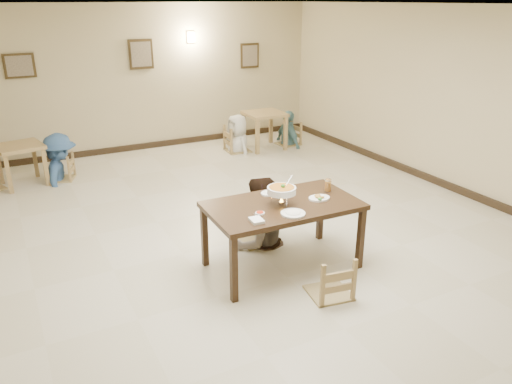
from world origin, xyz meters
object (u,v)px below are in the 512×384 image
main_table (283,210)px  bg_diner_d (289,111)px  chair_far (257,205)px  bg_table_right (264,119)px  curry_warmer (282,190)px  chair_near (331,256)px  bg_chair_rl (237,128)px  bg_diner_b (55,134)px  drink_glass (328,186)px  bg_chair_lr (59,156)px  bg_chair_rr (289,123)px  main_diner (259,178)px  bg_table_left (20,152)px  bg_diner_c (237,115)px

main_table → bg_diner_d: bearing=59.6°
main_table → chair_far: (0.06, 0.77, -0.24)m
bg_table_right → curry_warmer: bearing=-116.4°
main_table → curry_warmer: curry_warmer is taller
main_table → bg_table_right: 5.17m
chair_near → bg_chair_rl: bearing=-96.1°
chair_near → bg_diner_b: bg_diner_b is taller
curry_warmer → bg_diner_b: bg_diner_b is taller
chair_far → drink_glass: chair_far is taller
bg_chair_lr → chair_near: bearing=43.0°
chair_far → drink_glass: size_ratio=6.50×
drink_glass → bg_chair_lr: 5.22m
main_table → curry_warmer: 0.26m
bg_table_right → bg_chair_rr: 0.64m
main_table → bg_chair_lr: size_ratio=2.02×
bg_chair_rr → chair_near: bearing=-30.4°
drink_glass → bg_table_right: 4.83m
main_diner → bg_table_right: size_ratio=2.25×
main_diner → bg_table_left: 4.68m
bg_table_left → bg_chair_lr: bg_chair_lr is taller
main_table → main_diner: size_ratio=0.98×
bg_diner_c → bg_diner_d: bg_diner_c is taller
bg_chair_rr → curry_warmer: bearing=-35.7°
drink_glass → bg_table_right: size_ratio=0.19×
bg_diner_c → bg_diner_d: 1.23m
chair_far → bg_chair_rr: bearing=52.8°
curry_warmer → drink_glass: (0.73, 0.11, -0.10)m
main_diner → bg_chair_rl: bearing=-120.0°
chair_far → bg_chair_rr: chair_far is taller
bg_chair_rr → bg_diner_c: (-1.23, 0.06, 0.31)m
bg_diner_d → bg_table_left: bearing=90.3°
chair_far → bg_table_left: chair_far is taller
chair_near → curry_warmer: 0.95m
chair_far → bg_table_right: 4.46m
chair_far → bg_table_left: (-2.62, 3.82, 0.08)m
drink_glass → bg_table_left: 5.56m
bg_chair_rl → bg_table_left: bearing=95.2°
main_diner → curry_warmer: size_ratio=4.88×
main_diner → bg_chair_rr: bearing=-133.9°
bg_chair_lr → bg_chair_rr: size_ratio=0.92×
main_table → bg_diner_c: 4.99m
bg_chair_rl → chair_near: bearing=168.2°
bg_diner_b → bg_chair_rr: bearing=-73.3°
bg_diner_c → bg_diner_d: (1.23, -0.06, -0.03)m
bg_chair_rl → bg_diner_c: 0.28m
curry_warmer → bg_diner_c: bg_diner_c is taller
bg_chair_rr → bg_diner_b: bg_diner_b is taller
chair_near → bg_chair_lr: chair_near is taller
bg_diner_d → chair_near: bearing=152.8°
main_diner → bg_chair_rr: (2.83, 3.94, -0.43)m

